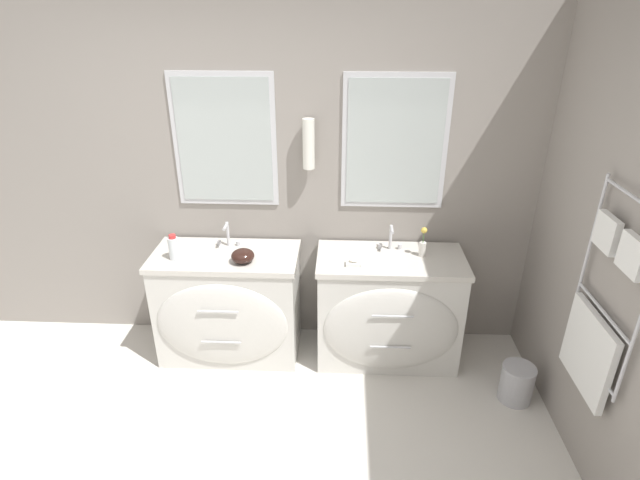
{
  "coord_description": "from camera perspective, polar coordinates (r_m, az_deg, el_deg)",
  "views": [
    {
      "loc": [
        0.63,
        -1.55,
        2.43
      ],
      "look_at": [
        0.49,
        1.27,
        1.08
      ],
      "focal_mm": 28.0,
      "sensor_mm": 36.0,
      "label": 1
    }
  ],
  "objects": [
    {
      "name": "waste_bin",
      "position": [
        3.69,
        21.57,
        -14.9
      ],
      "size": [
        0.22,
        0.22,
        0.26
      ],
      "color": "#B7B7BC",
      "rests_on": "ground_plane"
    },
    {
      "name": "amenity_bowl",
      "position": [
        3.41,
        -8.82,
        -1.81
      ],
      "size": [
        0.16,
        0.16,
        0.09
      ],
      "color": "black",
      "rests_on": "vanity_left"
    },
    {
      "name": "flower_vase",
      "position": [
        3.51,
        11.66,
        -0.48
      ],
      "size": [
        0.05,
        0.05,
        0.22
      ],
      "color": "silver",
      "rests_on": "vanity_right"
    },
    {
      "name": "vanity_right",
      "position": [
        3.66,
        7.81,
        -7.86
      ],
      "size": [
        1.03,
        0.58,
        0.83
      ],
      "color": "silver",
      "rests_on": "ground_plane"
    },
    {
      "name": "wall_right",
      "position": [
        2.98,
        30.7,
        -0.64
      ],
      "size": [
        0.13,
        3.71,
        2.6
      ],
      "color": "gray",
      "rests_on": "ground_plane"
    },
    {
      "name": "soap_dish",
      "position": [
        3.36,
        3.84,
        -2.61
      ],
      "size": [
        0.1,
        0.07,
        0.04
      ],
      "color": "white",
      "rests_on": "vanity_right"
    },
    {
      "name": "faucet_left",
      "position": [
        3.64,
        -10.52,
        0.55
      ],
      "size": [
        0.17,
        0.12,
        0.18
      ],
      "color": "silver",
      "rests_on": "vanity_left"
    },
    {
      "name": "vanity_left",
      "position": [
        3.74,
        -10.44,
        -7.34
      ],
      "size": [
        1.03,
        0.58,
        0.83
      ],
      "color": "silver",
      "rests_on": "ground_plane"
    },
    {
      "name": "faucet_right",
      "position": [
        3.56,
        8.08,
        0.18
      ],
      "size": [
        0.17,
        0.12,
        0.18
      ],
      "color": "silver",
      "rests_on": "vanity_right"
    },
    {
      "name": "toiletry_bottle",
      "position": [
        3.55,
        -16.37,
        -0.85
      ],
      "size": [
        0.07,
        0.07,
        0.18
      ],
      "color": "silver",
      "rests_on": "vanity_left"
    },
    {
      "name": "wall_back",
      "position": [
        3.62,
        -7.25,
        7.39
      ],
      "size": [
        5.61,
        0.16,
        2.6
      ],
      "color": "gray",
      "rests_on": "ground_plane"
    }
  ]
}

